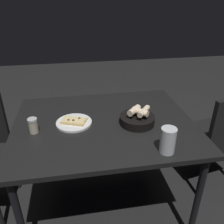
# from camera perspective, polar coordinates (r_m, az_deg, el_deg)

# --- Properties ---
(ground) EXTENTS (8.00, 8.00, 0.00)m
(ground) POSITION_cam_1_polar(r_m,az_deg,el_deg) (2.01, -1.60, -20.86)
(ground) COLOR black
(dining_table) EXTENTS (0.91, 1.16, 0.74)m
(dining_table) POSITION_cam_1_polar(r_m,az_deg,el_deg) (1.57, -1.92, -4.37)
(dining_table) COLOR black
(dining_table) RESTS_ON ground
(pizza_plate) EXTENTS (0.23, 0.23, 0.04)m
(pizza_plate) POSITION_cam_1_polar(r_m,az_deg,el_deg) (1.53, -9.23, -2.46)
(pizza_plate) COLOR white
(pizza_plate) RESTS_ON dining_table
(bread_basket) EXTENTS (0.22, 0.22, 0.11)m
(bread_basket) POSITION_cam_1_polar(r_m,az_deg,el_deg) (1.51, 6.20, -1.55)
(bread_basket) COLOR black
(bread_basket) RESTS_ON dining_table
(beer_glass) EXTENTS (0.08, 0.08, 0.14)m
(beer_glass) POSITION_cam_1_polar(r_m,az_deg,el_deg) (1.27, 13.40, -6.96)
(beer_glass) COLOR silver
(beer_glass) RESTS_ON dining_table
(pepper_shaker) EXTENTS (0.06, 0.06, 0.09)m
(pepper_shaker) POSITION_cam_1_polar(r_m,az_deg,el_deg) (1.48, -18.60, -3.33)
(pepper_shaker) COLOR #BFB299
(pepper_shaker) RESTS_ON dining_table
(chair_near) EXTENTS (0.51, 0.51, 0.86)m
(chair_near) POSITION_cam_1_polar(r_m,az_deg,el_deg) (2.05, 24.46, -4.78)
(chair_near) COLOR black
(chair_near) RESTS_ON ground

